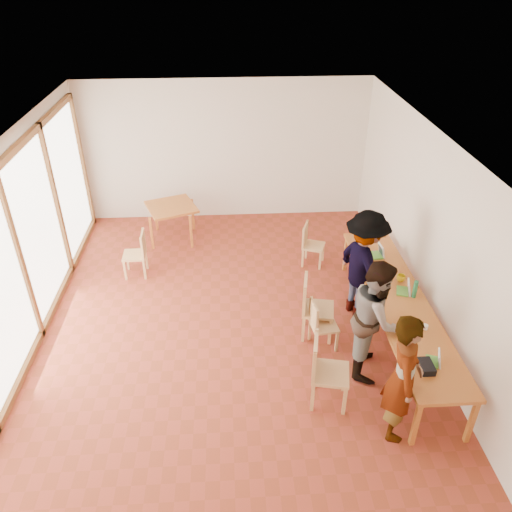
% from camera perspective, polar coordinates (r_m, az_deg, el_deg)
% --- Properties ---
extents(ground, '(8.00, 8.00, 0.00)m').
position_cam_1_polar(ground, '(8.02, -2.92, -8.26)').
color(ground, '#983725').
rests_on(ground, ground).
extents(wall_back, '(6.00, 0.10, 3.00)m').
position_cam_1_polar(wall_back, '(10.79, -3.52, 11.87)').
color(wall_back, beige).
rests_on(wall_back, ground).
extents(wall_right, '(0.10, 8.00, 3.00)m').
position_cam_1_polar(wall_right, '(7.74, 19.55, 1.63)').
color(wall_right, beige).
rests_on(wall_right, ground).
extents(window_wall, '(0.10, 8.00, 3.00)m').
position_cam_1_polar(window_wall, '(7.75, -25.68, 0.23)').
color(window_wall, white).
rests_on(window_wall, ground).
extents(ceiling, '(6.00, 8.00, 0.04)m').
position_cam_1_polar(ceiling, '(6.51, -3.65, 12.59)').
color(ceiling, white).
rests_on(ceiling, wall_back).
extents(communal_table, '(0.80, 4.00, 0.75)m').
position_cam_1_polar(communal_table, '(7.70, 15.98, -4.95)').
color(communal_table, '#BF782A').
rests_on(communal_table, ground).
extents(side_table, '(0.90, 0.90, 0.75)m').
position_cam_1_polar(side_table, '(10.23, -9.63, 5.27)').
color(side_table, '#BF782A').
rests_on(side_table, ground).
extents(chair_near, '(0.56, 0.56, 0.54)m').
position_cam_1_polar(chair_near, '(6.56, 7.61, -12.19)').
color(chair_near, tan).
rests_on(chair_near, ground).
extents(chair_mid, '(0.42, 0.42, 0.43)m').
position_cam_1_polar(chair_mid, '(7.43, 7.19, -7.31)').
color(chair_mid, tan).
rests_on(chair_mid, ground).
extents(chair_far, '(0.55, 0.55, 0.54)m').
position_cam_1_polar(chair_far, '(7.58, 6.34, -5.19)').
color(chair_far, tan).
rests_on(chair_far, ground).
extents(chair_empty, '(0.49, 0.49, 0.44)m').
position_cam_1_polar(chair_empty, '(9.37, 6.10, 1.82)').
color(chair_empty, tan).
rests_on(chair_empty, ground).
extents(chair_spare, '(0.41, 0.41, 0.46)m').
position_cam_1_polar(chair_spare, '(9.23, -13.24, 0.76)').
color(chair_spare, tan).
rests_on(chair_spare, ground).
extents(person_near, '(0.56, 0.72, 1.76)m').
position_cam_1_polar(person_near, '(6.23, 16.45, -13.17)').
color(person_near, gray).
rests_on(person_near, ground).
extents(person_mid, '(0.88, 1.01, 1.76)m').
position_cam_1_polar(person_mid, '(7.00, 13.52, -6.87)').
color(person_mid, gray).
rests_on(person_mid, ground).
extents(person_far, '(1.03, 1.35, 1.85)m').
position_cam_1_polar(person_far, '(7.98, 12.22, -1.07)').
color(person_far, gray).
rests_on(person_far, ground).
extents(laptop_near, '(0.25, 0.26, 0.18)m').
position_cam_1_polar(laptop_near, '(6.69, 19.84, -11.11)').
color(laptop_near, '#56AB36').
rests_on(laptop_near, communal_table).
extents(laptop_mid, '(0.27, 0.28, 0.20)m').
position_cam_1_polar(laptop_mid, '(7.80, 16.74, -3.65)').
color(laptop_mid, '#56AB36').
rests_on(laptop_mid, communal_table).
extents(laptop_far, '(0.24, 0.27, 0.21)m').
position_cam_1_polar(laptop_far, '(8.59, 13.82, 0.37)').
color(laptop_far, '#56AB36').
rests_on(laptop_far, communal_table).
extents(yellow_mug, '(0.17, 0.17, 0.11)m').
position_cam_1_polar(yellow_mug, '(8.03, 16.22, -2.45)').
color(yellow_mug, yellow).
rests_on(yellow_mug, communal_table).
extents(green_bottle, '(0.07, 0.07, 0.28)m').
position_cam_1_polar(green_bottle, '(7.69, 17.72, -3.64)').
color(green_bottle, '#217643').
rests_on(green_bottle, communal_table).
extents(clear_glass, '(0.07, 0.07, 0.09)m').
position_cam_1_polar(clear_glass, '(8.84, 12.45, 1.39)').
color(clear_glass, silver).
rests_on(clear_glass, communal_table).
extents(condiment_cup, '(0.08, 0.08, 0.06)m').
position_cam_1_polar(condiment_cup, '(7.19, 18.76, -7.67)').
color(condiment_cup, white).
rests_on(condiment_cup, communal_table).
extents(pink_phone, '(0.05, 0.10, 0.01)m').
position_cam_1_polar(pink_phone, '(8.70, 13.44, 0.46)').
color(pink_phone, '#D03588').
rests_on(pink_phone, communal_table).
extents(black_pouch, '(0.16, 0.26, 0.09)m').
position_cam_1_polar(black_pouch, '(6.58, 18.88, -11.86)').
color(black_pouch, black).
rests_on(black_pouch, communal_table).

